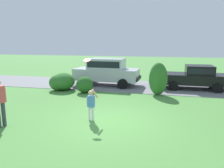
{
  "coord_description": "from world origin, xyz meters",
  "views": [
    {
      "loc": [
        2.01,
        -7.73,
        3.0
      ],
      "look_at": [
        -0.35,
        1.89,
        1.1
      ],
      "focal_mm": 34.56,
      "sensor_mm": 36.0,
      "label": 1
    }
  ],
  "objects_px": {
    "child_thrower": "(91,103)",
    "parked_sedan": "(195,76)",
    "frisbee": "(87,60)",
    "adult_onlooker": "(0,101)",
    "parked_suv": "(107,70)"
  },
  "relations": [
    {
      "from": "parked_sedan",
      "to": "adult_onlooker",
      "type": "distance_m",
      "value": 11.47
    },
    {
      "from": "child_thrower",
      "to": "frisbee",
      "type": "bearing_deg",
      "value": 120.71
    },
    {
      "from": "parked_sedan",
      "to": "parked_suv",
      "type": "xyz_separation_m",
      "value": [
        -5.96,
        -0.18,
        0.23
      ]
    },
    {
      "from": "parked_suv",
      "to": "adult_onlooker",
      "type": "xyz_separation_m",
      "value": [
        -1.67,
        -8.39,
        -0.09
      ]
    },
    {
      "from": "frisbee",
      "to": "adult_onlooker",
      "type": "relative_size",
      "value": 0.16
    },
    {
      "from": "child_thrower",
      "to": "parked_sedan",
      "type": "bearing_deg",
      "value": 56.89
    },
    {
      "from": "child_thrower",
      "to": "adult_onlooker",
      "type": "height_order",
      "value": "adult_onlooker"
    },
    {
      "from": "parked_suv",
      "to": "parked_sedan",
      "type": "bearing_deg",
      "value": 1.75
    },
    {
      "from": "child_thrower",
      "to": "frisbee",
      "type": "height_order",
      "value": "frisbee"
    },
    {
      "from": "parked_sedan",
      "to": "parked_suv",
      "type": "distance_m",
      "value": 5.97
    },
    {
      "from": "frisbee",
      "to": "parked_sedan",
      "type": "bearing_deg",
      "value": 52.69
    },
    {
      "from": "parked_sedan",
      "to": "frisbee",
      "type": "height_order",
      "value": "frisbee"
    },
    {
      "from": "parked_sedan",
      "to": "adult_onlooker",
      "type": "relative_size",
      "value": 2.53
    },
    {
      "from": "parked_sedan",
      "to": "frisbee",
      "type": "relative_size",
      "value": 15.34
    },
    {
      "from": "frisbee",
      "to": "adult_onlooker",
      "type": "distance_m",
      "value": 3.52
    }
  ]
}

